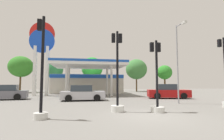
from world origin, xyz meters
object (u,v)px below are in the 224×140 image
tree_4 (165,72)px  traffic_signal_3 (41,84)px  traffic_signal_2 (157,89)px  tree_3 (136,69)px  car_2 (5,93)px  traffic_signal_1 (117,86)px  car_0 (168,92)px  corner_streetlamp (179,55)px  station_pole_sign (42,49)px  car_1 (83,94)px  tree_2 (92,68)px  tree_0 (21,67)px  tree_1 (54,70)px

tree_4 → traffic_signal_3: bearing=-127.0°
traffic_signal_2 → tree_3: 27.67m
car_2 → traffic_signal_1: size_ratio=0.94×
car_0 → corner_streetlamp: corner_streetlamp is taller
car_2 → corner_streetlamp: corner_streetlamp is taller
station_pole_sign → corner_streetlamp: (13.87, -12.21, -2.50)m
car_0 → tree_4: (8.35, 16.99, 3.46)m
traffic_signal_2 → corner_streetlamp: bearing=44.4°
traffic_signal_1 → corner_streetlamp: corner_streetlamp is taller
corner_streetlamp → tree_3: bearing=80.9°
station_pole_sign → tree_3: 20.56m
traffic_signal_2 → tree_4: size_ratio=0.74×
car_1 → tree_3: size_ratio=0.61×
tree_3 → tree_4: bearing=-6.0°
traffic_signal_2 → tree_2: size_ratio=0.59×
station_pole_sign → traffic_signal_2: station_pole_sign is taller
car_2 → tree_4: bearing=30.7°
tree_4 → car_2: bearing=-149.3°
car_1 → tree_4: tree_4 is taller
car_2 → corner_streetlamp: bearing=-22.1°
traffic_signal_1 → tree_4: (16.02, 25.22, 2.68)m
car_1 → tree_0: bearing=123.3°
tree_1 → tree_3: (17.35, -0.02, 0.34)m
tree_2 → tree_4: (16.03, -1.14, -0.85)m
traffic_signal_3 → traffic_signal_2: bearing=8.2°
tree_1 → tree_2: (7.65, 0.45, 0.52)m
corner_streetlamp → traffic_signal_1: bearing=-152.8°
station_pole_sign → tree_4: bearing=22.6°
tree_2 → corner_streetlamp: tree_2 is taller
car_1 → tree_0: tree_0 is taller
tree_4 → corner_streetlamp: size_ratio=0.85×
traffic_signal_3 → tree_2: tree_2 is taller
car_0 → tree_0: tree_0 is taller
car_2 → tree_1: 16.88m
tree_3 → traffic_signal_3: bearing=-116.7°
station_pole_sign → tree_4: station_pole_sign is taller
car_1 → tree_2: tree_2 is taller
traffic_signal_1 → traffic_signal_2: size_ratio=1.14×
car_2 → tree_0: tree_0 is taller
station_pole_sign → traffic_signal_1: bearing=-62.8°
tree_2 → corner_streetlamp: (6.03, -23.27, -0.96)m
tree_0 → corner_streetlamp: tree_0 is taller
tree_4 → car_1: bearing=-135.2°
tree_1 → tree_4: (23.69, -0.69, -0.33)m
tree_4 → traffic_signal_2: bearing=-118.0°
station_pole_sign → car_0: 18.04m
tree_0 → tree_1: 6.18m
station_pole_sign → car_2: station_pole_sign is taller
traffic_signal_3 → tree_1: tree_1 is taller
tree_4 → corner_streetlamp: bearing=-114.3°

